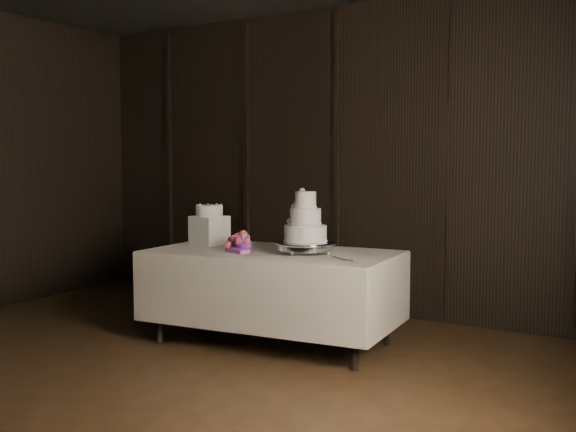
% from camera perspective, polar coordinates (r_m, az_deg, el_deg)
% --- Properties ---
extents(room, '(6.08, 7.08, 3.08)m').
position_cam_1_polar(room, '(3.98, -20.25, 4.67)').
color(room, black).
rests_on(room, ground).
extents(display_table, '(2.09, 1.25, 0.76)m').
position_cam_1_polar(display_table, '(5.50, -1.33, -6.53)').
color(display_table, beige).
rests_on(display_table, ground).
extents(cake_stand, '(0.62, 0.62, 0.09)m').
position_cam_1_polar(cake_stand, '(5.29, 1.49, -2.71)').
color(cake_stand, silver).
rests_on(cake_stand, display_table).
extents(wedding_cake, '(0.38, 0.33, 0.40)m').
position_cam_1_polar(wedding_cake, '(5.26, 1.13, -0.53)').
color(wedding_cake, white).
rests_on(wedding_cake, cake_stand).
extents(bouquet, '(0.37, 0.45, 0.19)m').
position_cam_1_polar(bouquet, '(5.47, -3.97, -2.27)').
color(bouquet, '#D95353').
rests_on(bouquet, display_table).
extents(box_pedestal, '(0.29, 0.29, 0.25)m').
position_cam_1_polar(box_pedestal, '(5.89, -6.66, -1.21)').
color(box_pedestal, white).
rests_on(box_pedestal, display_table).
extents(small_cake, '(0.29, 0.29, 0.09)m').
position_cam_1_polar(small_cake, '(5.87, -6.68, 0.45)').
color(small_cake, white).
rests_on(small_cake, box_pedestal).
extents(cake_knife, '(0.32, 0.23, 0.01)m').
position_cam_1_polar(cake_knife, '(5.00, 4.25, -3.59)').
color(cake_knife, silver).
rests_on(cake_knife, display_table).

